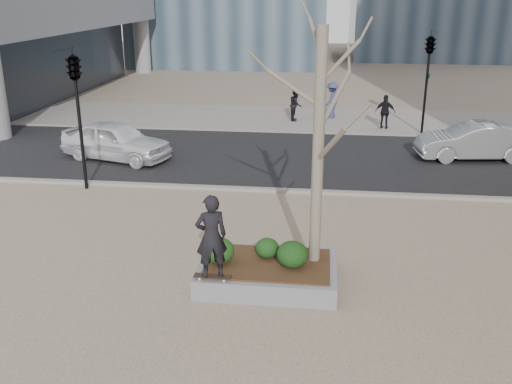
# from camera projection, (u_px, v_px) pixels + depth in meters

# --- Properties ---
(ground) EXTENTS (120.00, 120.00, 0.00)m
(ground) POSITION_uv_depth(u_px,v_px,m) (223.00, 280.00, 12.73)
(ground) COLOR gray
(ground) RESTS_ON ground
(street) EXTENTS (60.00, 8.00, 0.02)m
(street) POSITION_uv_depth(u_px,v_px,m) (268.00, 157.00, 22.08)
(street) COLOR black
(street) RESTS_ON ground
(far_sidewalk) EXTENTS (60.00, 6.00, 0.02)m
(far_sidewalk) POSITION_uv_depth(u_px,v_px,m) (282.00, 118.00, 28.62)
(far_sidewalk) COLOR gray
(far_sidewalk) RESTS_ON ground
(planter) EXTENTS (3.00, 2.00, 0.45)m
(planter) POSITION_uv_depth(u_px,v_px,m) (268.00, 273.00, 12.54)
(planter) COLOR gray
(planter) RESTS_ON ground
(planter_mulch) EXTENTS (2.70, 1.70, 0.04)m
(planter_mulch) POSITION_uv_depth(u_px,v_px,m) (268.00, 263.00, 12.46)
(planter_mulch) COLOR #382314
(planter_mulch) RESTS_ON planter
(sycamore_tree) EXTENTS (2.80, 2.80, 6.60)m
(sycamore_tree) POSITION_uv_depth(u_px,v_px,m) (320.00, 112.00, 11.51)
(sycamore_tree) COLOR gray
(sycamore_tree) RESTS_ON planter_mulch
(shrub_left) EXTENTS (0.67, 0.67, 0.57)m
(shrub_left) POSITION_uv_depth(u_px,v_px,m) (219.00, 251.00, 12.36)
(shrub_left) COLOR #193C13
(shrub_left) RESTS_ON planter_mulch
(shrub_middle) EXTENTS (0.53, 0.53, 0.45)m
(shrub_middle) POSITION_uv_depth(u_px,v_px,m) (267.00, 248.00, 12.62)
(shrub_middle) COLOR #113712
(shrub_middle) RESTS_ON planter_mulch
(shrub_right) EXTENTS (0.68, 0.68, 0.57)m
(shrub_right) POSITION_uv_depth(u_px,v_px,m) (292.00, 254.00, 12.18)
(shrub_right) COLOR black
(shrub_right) RESTS_ON planter_mulch
(skateboard) EXTENTS (0.79, 0.22, 0.08)m
(skateboard) POSITION_uv_depth(u_px,v_px,m) (212.00, 277.00, 11.81)
(skateboard) COLOR black
(skateboard) RESTS_ON planter
(skateboarder) EXTENTS (0.76, 0.64, 1.78)m
(skateboarder) POSITION_uv_depth(u_px,v_px,m) (211.00, 236.00, 11.50)
(skateboarder) COLOR black
(skateboarder) RESTS_ON skateboard
(police_car) EXTENTS (4.57, 2.84, 1.45)m
(police_car) POSITION_uv_depth(u_px,v_px,m) (116.00, 141.00, 21.46)
(police_car) COLOR white
(police_car) RESTS_ON street
(car_silver) EXTENTS (4.34, 1.96, 1.38)m
(car_silver) POSITION_uv_depth(u_px,v_px,m) (474.00, 141.00, 21.50)
(car_silver) COLOR #9DA0A5
(car_silver) RESTS_ON street
(pedestrian_a) EXTENTS (0.61, 0.77, 1.56)m
(pedestrian_a) POSITION_uv_depth(u_px,v_px,m) (296.00, 105.00, 27.85)
(pedestrian_a) COLOR black
(pedestrian_a) RESTS_ON far_sidewalk
(pedestrian_b) EXTENTS (1.12, 1.33, 1.79)m
(pedestrian_b) POSITION_uv_depth(u_px,v_px,m) (332.00, 100.00, 28.38)
(pedestrian_b) COLOR #393F68
(pedestrian_b) RESTS_ON far_sidewalk
(pedestrian_c) EXTENTS (0.98, 0.59, 1.56)m
(pedestrian_c) POSITION_uv_depth(u_px,v_px,m) (385.00, 112.00, 26.24)
(pedestrian_c) COLOR black
(pedestrian_c) RESTS_ON far_sidewalk
(traffic_light_near) EXTENTS (0.60, 2.48, 4.50)m
(traffic_light_near) POSITION_uv_depth(u_px,v_px,m) (80.00, 121.00, 17.83)
(traffic_light_near) COLOR black
(traffic_light_near) RESTS_ON ground
(traffic_light_far) EXTENTS (0.60, 2.48, 4.50)m
(traffic_light_far) POSITION_uv_depth(u_px,v_px,m) (426.00, 83.00, 24.90)
(traffic_light_far) COLOR black
(traffic_light_far) RESTS_ON ground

